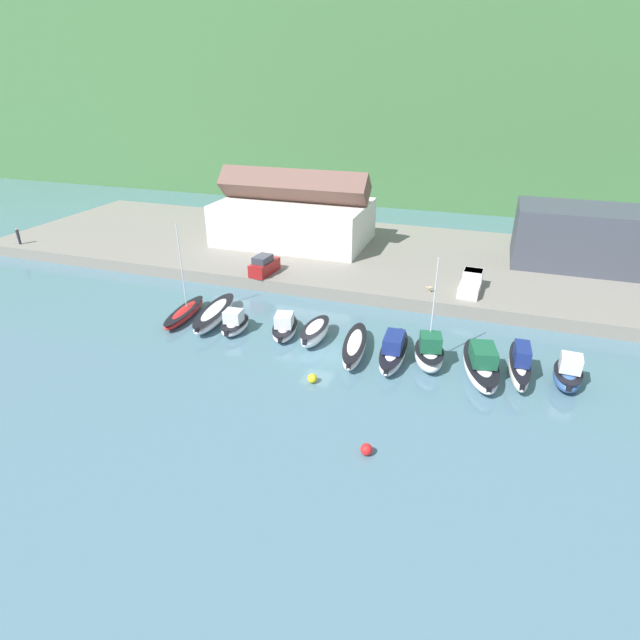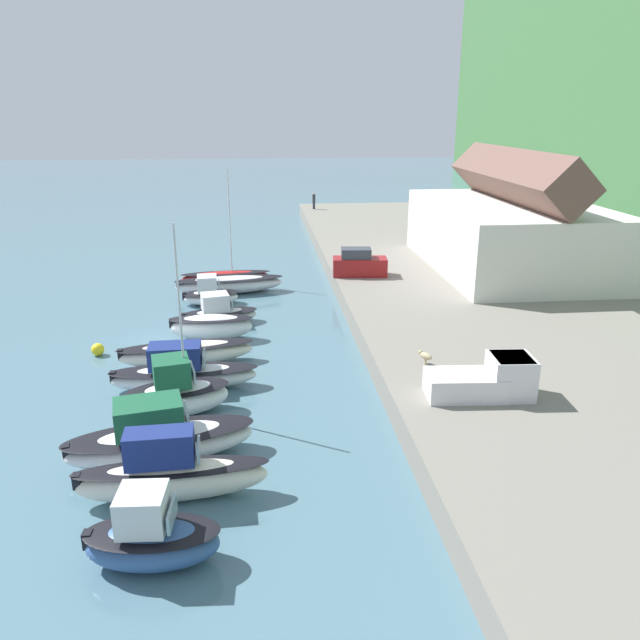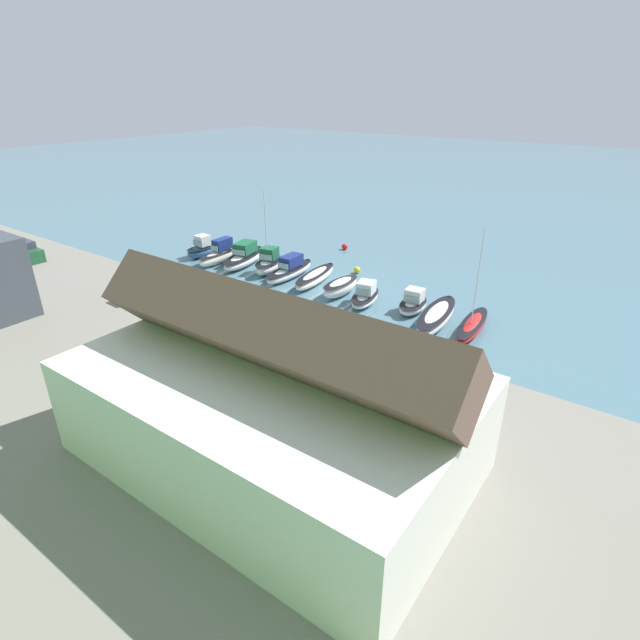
% 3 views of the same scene
% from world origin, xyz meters
% --- Properties ---
extents(ground_plane, '(320.00, 320.00, 0.00)m').
position_xyz_m(ground_plane, '(0.00, 0.00, 0.00)').
color(ground_plane, slate).
extents(quay_promenade, '(102.55, 27.68, 1.37)m').
position_xyz_m(quay_promenade, '(0.00, 24.84, 0.68)').
color(quay_promenade, gray).
rests_on(quay_promenade, ground_plane).
extents(harbor_clubhouse, '(19.80, 12.13, 9.57)m').
position_xyz_m(harbor_clubhouse, '(-12.14, 25.50, 4.62)').
color(harbor_clubhouse, silver).
rests_on(harbor_clubhouse, quay_promenade).
extents(moored_boat_0, '(2.34, 7.51, 9.29)m').
position_xyz_m(moored_boat_0, '(-14.56, 2.36, 0.57)').
color(moored_boat_0, red).
rests_on(moored_boat_0, ground_plane).
extents(moored_boat_1, '(3.25, 8.69, 1.37)m').
position_xyz_m(moored_boat_1, '(-11.46, 2.78, 0.72)').
color(moored_boat_1, silver).
rests_on(moored_boat_1, ground_plane).
extents(moored_boat_2, '(2.44, 4.25, 2.18)m').
position_xyz_m(moored_boat_2, '(-8.58, 1.45, 0.78)').
color(moored_boat_2, white).
rests_on(moored_boat_2, ground_plane).
extents(moored_boat_3, '(3.17, 5.45, 2.13)m').
position_xyz_m(moored_boat_3, '(-3.96, 2.35, 0.75)').
color(moored_boat_3, silver).
rests_on(moored_boat_3, ground_plane).
extents(moored_boat_4, '(2.03, 5.26, 1.64)m').
position_xyz_m(moored_boat_4, '(-0.92, 2.06, 0.86)').
color(moored_boat_4, white).
rests_on(moored_boat_4, ground_plane).
extents(moored_boat_5, '(2.81, 7.81, 1.33)m').
position_xyz_m(moored_boat_5, '(3.04, 0.91, 0.70)').
color(moored_boat_5, white).
rests_on(moored_boat_5, ground_plane).
extents(moored_boat_6, '(2.26, 7.64, 2.44)m').
position_xyz_m(moored_boat_6, '(6.35, 1.07, 0.88)').
color(moored_boat_6, silver).
rests_on(moored_boat_6, ground_plane).
extents(moored_boat_7, '(3.29, 5.15, 9.09)m').
position_xyz_m(moored_boat_7, '(9.23, 1.17, 1.07)').
color(moored_boat_7, white).
rests_on(moored_boat_7, ground_plane).
extents(moored_boat_8, '(4.01, 8.07, 2.67)m').
position_xyz_m(moored_boat_8, '(13.29, 0.88, 0.98)').
color(moored_boat_8, silver).
rests_on(moored_boat_8, ground_plane).
extents(moored_boat_9, '(1.87, 7.21, 2.82)m').
position_xyz_m(moored_boat_9, '(16.16, 1.70, 1.04)').
color(moored_boat_9, white).
rests_on(moored_boat_9, ground_plane).
extents(moored_boat_10, '(2.29, 4.38, 2.64)m').
position_xyz_m(moored_boat_10, '(19.64, 1.55, 0.97)').
color(moored_boat_10, '#33568E').
rests_on(moored_boat_10, ground_plane).
extents(parked_car_0, '(2.19, 4.35, 2.16)m').
position_xyz_m(parked_car_0, '(-10.80, 12.97, 2.28)').
color(parked_car_0, maroon).
rests_on(parked_car_0, quay_promenade).
extents(pickup_truck_0, '(2.25, 4.84, 1.90)m').
position_xyz_m(pickup_truck_0, '(11.51, 15.33, 2.19)').
color(pickup_truck_0, silver).
rests_on(pickup_truck_0, quay_promenade).
extents(person_on_quay, '(0.40, 0.40, 2.14)m').
position_xyz_m(person_on_quay, '(-46.14, 12.58, 2.47)').
color(person_on_quay, '#232838').
rests_on(person_on_quay, quay_promenade).
extents(dog_on_quay, '(0.84, 0.68, 0.68)m').
position_xyz_m(dog_on_quay, '(7.58, 13.46, 1.82)').
color(dog_on_quay, tan).
rests_on(dog_on_quay, quay_promenade).
extents(mooring_buoy_0, '(0.74, 0.74, 0.74)m').
position_xyz_m(mooring_buoy_0, '(1.14, -4.43, 0.37)').
color(mooring_buoy_0, yellow).
rests_on(mooring_buoy_0, ground_plane).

